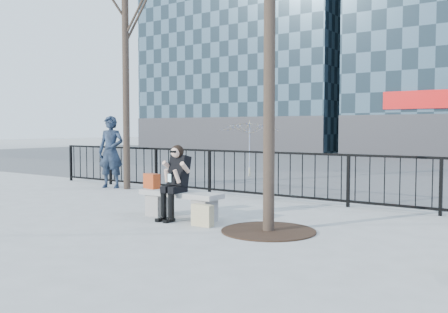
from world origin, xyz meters
The scene contains 12 objects.
ground centered at (0.00, 0.00, 0.00)m, with size 120.00×120.00×0.00m, color gray.
street_surface centered at (0.00, 15.00, 0.00)m, with size 60.00×23.00×0.01m, color #474747.
railing centered at (0.00, 3.00, 0.55)m, with size 14.00×0.06×1.10m.
building_left centered at (-15.00, 27.00, 11.30)m, with size 16.20×10.20×22.60m.
tree_left centered at (-4.00, 2.50, 4.86)m, with size 2.80×2.80×6.50m.
tree_grate centered at (1.90, -0.10, 0.01)m, with size 1.50×1.50×0.02m, color black.
bench_main centered at (0.00, 0.00, 0.30)m, with size 1.65×0.46×0.49m.
seated_woman centered at (0.00, -0.16, 0.67)m, with size 0.50×0.64×1.34m.
handbag centered at (-0.73, 0.02, 0.63)m, with size 0.34×0.16×0.28m, color #A63814.
shopping_bag centered at (0.77, -0.35, 0.18)m, with size 0.38×0.14×0.36m, color beige.
standing_man centered at (-4.55, 2.44, 0.98)m, with size 0.72×0.47×1.97m, color black.
vendor_umbrella centered at (-3.16, 7.26, 0.95)m, with size 2.07×2.12×1.90m, color yellow.
Camera 1 is at (5.83, -6.88, 1.64)m, focal length 40.00 mm.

